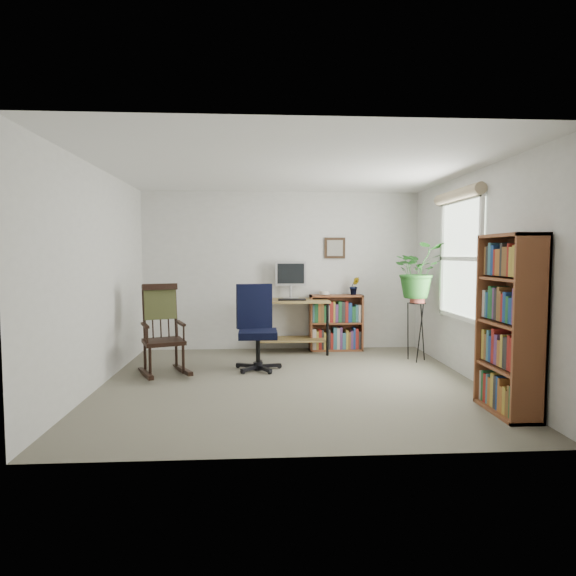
{
  "coord_description": "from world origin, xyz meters",
  "views": [
    {
      "loc": [
        -0.35,
        -5.34,
        1.45
      ],
      "look_at": [
        0.0,
        0.4,
        1.05
      ],
      "focal_mm": 30.0,
      "sensor_mm": 36.0,
      "label": 1
    }
  ],
  "objects": [
    {
      "name": "ceiling",
      "position": [
        0.0,
        0.0,
        2.4
      ],
      "size": [
        4.2,
        4.0,
        0.0
      ],
      "primitive_type": "cube",
      "color": "white",
      "rests_on": "ground"
    },
    {
      "name": "wall_front",
      "position": [
        0.0,
        -2.0,
        1.2
      ],
      "size": [
        4.2,
        0.0,
        2.4
      ],
      "primitive_type": "cube",
      "color": "silver",
      "rests_on": "ground"
    },
    {
      "name": "tall_bookshelf",
      "position": [
        1.92,
        -1.15,
        0.82
      ],
      "size": [
        0.31,
        0.72,
        1.64
      ],
      "primitive_type": null,
      "color": "brown",
      "rests_on": "floor"
    },
    {
      "name": "desk",
      "position": [
        0.13,
        1.7,
        0.39
      ],
      "size": [
        1.09,
        0.6,
        0.79
      ],
      "primitive_type": null,
      "color": "olive",
      "rests_on": "floor"
    },
    {
      "name": "wall_right",
      "position": [
        2.1,
        0.0,
        1.2
      ],
      "size": [
        0.0,
        4.0,
        2.4
      ],
      "primitive_type": "cube",
      "color": "silver",
      "rests_on": "ground"
    },
    {
      "name": "potted_plant_small",
      "position": [
        1.09,
        1.83,
        0.9
      ],
      "size": [
        0.13,
        0.24,
        0.11
      ],
      "primitive_type": "imported",
      "color": "#266423",
      "rests_on": "low_bookshelf"
    },
    {
      "name": "plant_stand",
      "position": [
        1.8,
        1.03,
        0.47
      ],
      "size": [
        0.26,
        0.26,
        0.93
      ],
      "primitive_type": null,
      "rotation": [
        0.0,
        0.0,
        0.03
      ],
      "color": "black",
      "rests_on": "floor"
    },
    {
      "name": "wall_back",
      "position": [
        0.0,
        2.0,
        1.2
      ],
      "size": [
        4.2,
        0.0,
        2.4
      ],
      "primitive_type": "cube",
      "color": "silver",
      "rests_on": "ground"
    },
    {
      "name": "office_chair",
      "position": [
        -0.36,
        0.64,
        0.55
      ],
      "size": [
        0.71,
        0.71,
        1.09
      ],
      "primitive_type": null,
      "rotation": [
        0.0,
        0.0,
        0.21
      ],
      "color": "black",
      "rests_on": "floor"
    },
    {
      "name": "keyboard",
      "position": [
        0.13,
        1.58,
        0.8
      ],
      "size": [
        0.4,
        0.15,
        0.02
      ],
      "primitive_type": "cube",
      "color": "black",
      "rests_on": "desk"
    },
    {
      "name": "low_bookshelf",
      "position": [
        0.81,
        1.82,
        0.42
      ],
      "size": [
        0.8,
        0.27,
        0.84
      ],
      "primitive_type": null,
      "color": "brown",
      "rests_on": "floor"
    },
    {
      "name": "floor",
      "position": [
        0.0,
        0.0,
        0.0
      ],
      "size": [
        4.2,
        4.0,
        0.0
      ],
      "primitive_type": "cube",
      "color": "slate",
      "rests_on": "ground"
    },
    {
      "name": "monitor",
      "position": [
        0.13,
        1.84,
        1.07
      ],
      "size": [
        0.46,
        0.16,
        0.56
      ],
      "primitive_type": null,
      "color": "#B6B6BB",
      "rests_on": "desk"
    },
    {
      "name": "rocking_chair",
      "position": [
        -1.5,
        0.46,
        0.56
      ],
      "size": [
        0.88,
        1.1,
        1.11
      ],
      "primitive_type": null,
      "rotation": [
        0.0,
        0.0,
        0.37
      ],
      "color": "black",
      "rests_on": "floor"
    },
    {
      "name": "window",
      "position": [
        2.06,
        0.3,
        1.4
      ],
      "size": [
        0.12,
        1.2,
        1.5
      ],
      "primitive_type": null,
      "color": "white",
      "rests_on": "wall_right"
    },
    {
      "name": "framed_picture",
      "position": [
        0.81,
        1.97,
        1.55
      ],
      "size": [
        0.32,
        0.04,
        0.32
      ],
      "primitive_type": null,
      "color": "black",
      "rests_on": "wall_back"
    },
    {
      "name": "spider_plant",
      "position": [
        1.8,
        1.03,
        1.59
      ],
      "size": [
        1.69,
        1.88,
        1.47
      ],
      "primitive_type": "imported",
      "color": "#266423",
      "rests_on": "plant_stand"
    },
    {
      "name": "wall_left",
      "position": [
        -2.1,
        0.0,
        1.2
      ],
      "size": [
        0.0,
        4.0,
        2.4
      ],
      "primitive_type": "cube",
      "color": "silver",
      "rests_on": "ground"
    }
  ]
}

